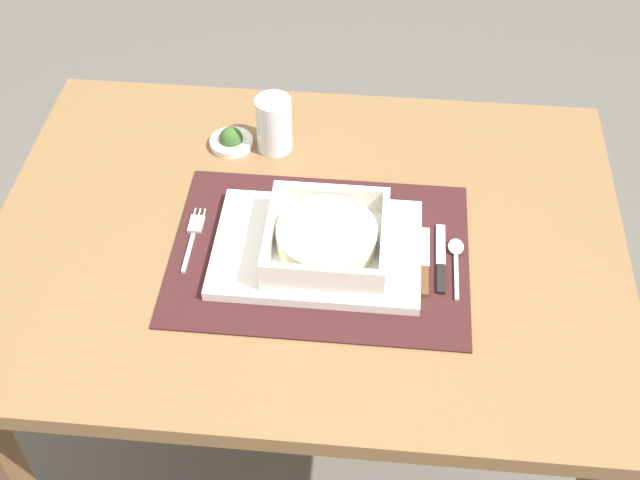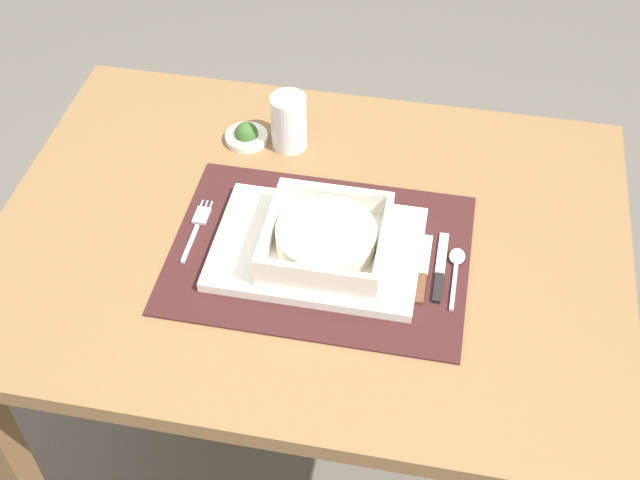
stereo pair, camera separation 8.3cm
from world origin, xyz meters
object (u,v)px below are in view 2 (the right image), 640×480
at_px(bread_knife, 423,273).
at_px(dining_table, 310,278).
at_px(porridge_bowl, 326,240).
at_px(drinking_glass, 289,124).
at_px(butter_knife, 440,271).
at_px(condiment_saucer, 246,136).
at_px(fork, 198,225).
at_px(spoon, 456,263).

bearing_deg(bread_knife, dining_table, 162.71).
bearing_deg(porridge_bowl, drinking_glass, 113.86).
bearing_deg(butter_knife, drinking_glass, 134.42).
bearing_deg(butter_knife, condiment_saucer, 141.32).
bearing_deg(dining_table, fork, -172.72).
distance_m(butter_knife, condiment_saucer, 0.43).
height_order(spoon, condiment_saucer, condiment_saucer).
xyz_separation_m(bread_knife, condiment_saucer, (-0.33, 0.25, 0.00)).
distance_m(spoon, condiment_saucer, 0.44).
bearing_deg(condiment_saucer, porridge_bowl, -53.10).
xyz_separation_m(butter_knife, bread_knife, (-0.02, -0.01, 0.00)).
distance_m(dining_table, fork, 0.21).
relative_size(dining_table, drinking_glass, 9.95).
relative_size(fork, drinking_glass, 1.37).
xyz_separation_m(dining_table, condiment_saucer, (-0.15, 0.20, 0.12)).
bearing_deg(condiment_saucer, dining_table, -52.80).
bearing_deg(condiment_saucer, butter_knife, -34.48).
relative_size(fork, butter_knife, 0.98).
relative_size(spoon, drinking_glass, 1.20).
relative_size(spoon, condiment_saucer, 1.61).
xyz_separation_m(porridge_bowl, fork, (-0.21, 0.03, -0.04)).
relative_size(dining_table, condiment_saucer, 13.29).
bearing_deg(dining_table, butter_knife, -12.66).
distance_m(dining_table, porridge_bowl, 0.16).
relative_size(fork, bread_knife, 0.99).
distance_m(butter_knife, bread_knife, 0.03).
relative_size(butter_knife, drinking_glass, 1.40).
bearing_deg(fork, butter_knife, -5.12).
bearing_deg(drinking_glass, dining_table, -69.44).
bearing_deg(butter_knife, dining_table, 163.13).
xyz_separation_m(butter_knife, drinking_glass, (-0.28, 0.25, 0.04)).
distance_m(fork, bread_knife, 0.35).
distance_m(fork, butter_knife, 0.38).
bearing_deg(porridge_bowl, fork, 172.57).
height_order(dining_table, spoon, spoon).
bearing_deg(fork, condiment_saucer, 82.79).
bearing_deg(condiment_saucer, bread_knife, -37.22).
bearing_deg(fork, porridge_bowl, -8.90).
xyz_separation_m(porridge_bowl, bread_knife, (0.15, -0.00, -0.04)).
bearing_deg(bread_knife, drinking_glass, 134.47).
height_order(bread_knife, drinking_glass, drinking_glass).
xyz_separation_m(butter_knife, condiment_saucer, (-0.35, 0.24, 0.00)).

